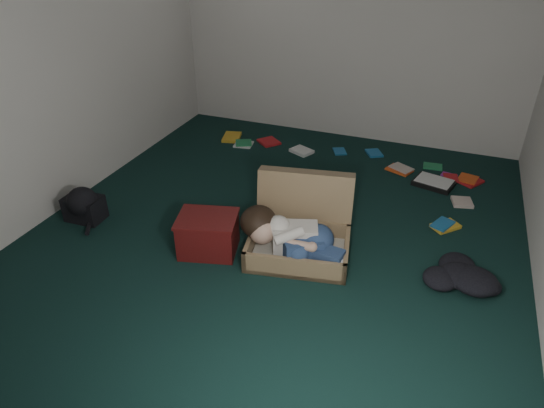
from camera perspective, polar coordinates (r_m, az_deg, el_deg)
The scene contains 11 objects.
floor at distance 4.18m, azimuth 0.74°, elevation -3.12°, with size 4.50×4.50×0.00m, color black.
wall_back at distance 5.72m, azimuth 9.26°, elevation 20.14°, with size 4.50×4.50×0.00m, color silver.
wall_front at distance 1.87m, azimuth -23.94°, elevation -6.04°, with size 4.50×4.50×0.00m, color silver.
wall_left at distance 4.67m, azimuth -23.76°, elevation 15.62°, with size 4.50×4.50×0.00m, color silver.
suitcase at distance 3.91m, azimuth 3.46°, elevation -2.83°, with size 0.91×0.89×0.58m.
person at distance 3.72m, azimuth 2.25°, elevation -3.83°, with size 0.87×0.42×0.36m.
maroon_bin at distance 3.88m, azimuth -7.53°, elevation -3.53°, with size 0.54×0.47×0.32m.
backpack at distance 4.58m, azimuth -21.21°, elevation -0.36°, with size 0.40×0.32×0.24m, color black, non-canonical shape.
clothing_pile at distance 3.84m, azimuth 21.65°, elevation -7.77°, with size 0.49×0.40×0.15m, color black, non-canonical shape.
paper_tray at distance 5.13m, azimuth 18.51°, elevation 2.41°, with size 0.43×0.37×0.05m.
book_scatter at distance 5.34m, azimuth 10.46°, elevation 4.57°, with size 2.97×1.54×0.02m.
Camera 1 is at (1.19, -3.24, 2.35)m, focal length 32.00 mm.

